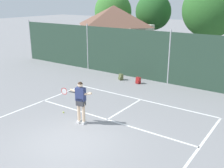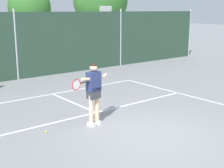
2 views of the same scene
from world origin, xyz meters
The scene contains 8 objects.
ground_plane centered at (0.00, 0.00, 0.00)m, with size 120.00×120.00×0.00m, color gray.
court_markings centered at (0.00, 0.65, 0.00)m, with size 8.30×11.10×0.01m.
chainlink_fence centered at (0.00, 9.00, 1.61)m, with size 26.09×0.09×3.37m.
clubhouse_building centered at (-7.32, 13.64, 2.36)m, with size 5.70×5.91×4.55m.
tennis_player centered at (-0.73, 1.57, 1.11)m, with size 1.41×0.42×1.85m.
tennis_ball centered at (-2.11, 1.89, 0.03)m, with size 0.07×0.07×0.07m, color #CCE033.
backpack_olive centered at (-2.83, 7.93, 0.19)m, with size 0.33×0.31×0.46m.
backpack_red centered at (-1.51, 7.89, 0.19)m, with size 0.30×0.26×0.46m.
Camera 1 is at (6.40, -6.35, 5.13)m, focal length 43.22 mm.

